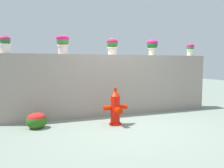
{
  "coord_description": "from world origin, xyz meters",
  "views": [
    {
      "loc": [
        -1.88,
        -4.11,
        1.32
      ],
      "look_at": [
        -0.08,
        0.96,
        0.81
      ],
      "focal_mm": 35.02,
      "sensor_mm": 36.0,
      "label": 1
    }
  ],
  "objects_px": {
    "potted_plant_4": "(190,49)",
    "fire_hydrant": "(115,108)",
    "flower_bush_left": "(37,120)",
    "potted_plant_1": "(63,42)",
    "potted_plant_2": "(112,45)",
    "potted_plant_3": "(152,45)",
    "potted_plant_0": "(5,43)"
  },
  "relations": [
    {
      "from": "potted_plant_4",
      "to": "potted_plant_3",
      "type": "bearing_deg",
      "value": -178.81
    },
    {
      "from": "potted_plant_3",
      "to": "flower_bush_left",
      "type": "height_order",
      "value": "potted_plant_3"
    },
    {
      "from": "potted_plant_2",
      "to": "potted_plant_4",
      "type": "xyz_separation_m",
      "value": [
        2.42,
        0.02,
        -0.04
      ]
    },
    {
      "from": "potted_plant_0",
      "to": "potted_plant_1",
      "type": "xyz_separation_m",
      "value": [
        1.22,
        0.03,
        0.07
      ]
    },
    {
      "from": "potted_plant_1",
      "to": "potted_plant_3",
      "type": "relative_size",
      "value": 1.06
    },
    {
      "from": "potted_plant_1",
      "to": "fire_hydrant",
      "type": "relative_size",
      "value": 0.58
    },
    {
      "from": "potted_plant_4",
      "to": "potted_plant_1",
      "type": "bearing_deg",
      "value": 179.99
    },
    {
      "from": "potted_plant_4",
      "to": "flower_bush_left",
      "type": "xyz_separation_m",
      "value": [
        -4.29,
        -0.67,
        -1.57
      ]
    },
    {
      "from": "potted_plant_3",
      "to": "potted_plant_4",
      "type": "relative_size",
      "value": 1.23
    },
    {
      "from": "potted_plant_3",
      "to": "fire_hydrant",
      "type": "relative_size",
      "value": 0.55
    },
    {
      "from": "fire_hydrant",
      "to": "potted_plant_1",
      "type": "bearing_deg",
      "value": 134.87
    },
    {
      "from": "potted_plant_1",
      "to": "potted_plant_2",
      "type": "xyz_separation_m",
      "value": [
        1.24,
        -0.02,
        -0.03
      ]
    },
    {
      "from": "flower_bush_left",
      "to": "potted_plant_4",
      "type": "bearing_deg",
      "value": 8.85
    },
    {
      "from": "potted_plant_1",
      "to": "potted_plant_3",
      "type": "distance_m",
      "value": 2.38
    },
    {
      "from": "potted_plant_2",
      "to": "potted_plant_3",
      "type": "xyz_separation_m",
      "value": [
        1.14,
        -0.01,
        0.02
      ]
    },
    {
      "from": "potted_plant_1",
      "to": "potted_plant_3",
      "type": "height_order",
      "value": "potted_plant_1"
    },
    {
      "from": "fire_hydrant",
      "to": "flower_bush_left",
      "type": "bearing_deg",
      "value": 169.4
    },
    {
      "from": "potted_plant_1",
      "to": "flower_bush_left",
      "type": "bearing_deg",
      "value": -133.68
    },
    {
      "from": "potted_plant_2",
      "to": "fire_hydrant",
      "type": "bearing_deg",
      "value": -106.0
    },
    {
      "from": "potted_plant_0",
      "to": "potted_plant_4",
      "type": "bearing_deg",
      "value": 0.35
    },
    {
      "from": "potted_plant_4",
      "to": "flower_bush_left",
      "type": "distance_m",
      "value": 4.62
    },
    {
      "from": "potted_plant_0",
      "to": "flower_bush_left",
      "type": "relative_size",
      "value": 0.95
    },
    {
      "from": "potted_plant_3",
      "to": "potted_plant_2",
      "type": "bearing_deg",
      "value": 179.45
    },
    {
      "from": "potted_plant_2",
      "to": "flower_bush_left",
      "type": "relative_size",
      "value": 1.05
    },
    {
      "from": "potted_plant_0",
      "to": "fire_hydrant",
      "type": "xyz_separation_m",
      "value": [
        2.19,
        -0.94,
        -1.39
      ]
    },
    {
      "from": "potted_plant_4",
      "to": "fire_hydrant",
      "type": "xyz_separation_m",
      "value": [
        -2.69,
        -0.97,
        -1.39
      ]
    },
    {
      "from": "potted_plant_0",
      "to": "potted_plant_4",
      "type": "relative_size",
      "value": 1.08
    },
    {
      "from": "potted_plant_0",
      "to": "fire_hydrant",
      "type": "height_order",
      "value": "potted_plant_0"
    },
    {
      "from": "potted_plant_2",
      "to": "potted_plant_4",
      "type": "distance_m",
      "value": 2.42
    },
    {
      "from": "potted_plant_0",
      "to": "potted_plant_2",
      "type": "bearing_deg",
      "value": 0.33
    },
    {
      "from": "potted_plant_0",
      "to": "potted_plant_1",
      "type": "distance_m",
      "value": 1.22
    },
    {
      "from": "potted_plant_2",
      "to": "potted_plant_3",
      "type": "bearing_deg",
      "value": -0.55
    }
  ]
}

